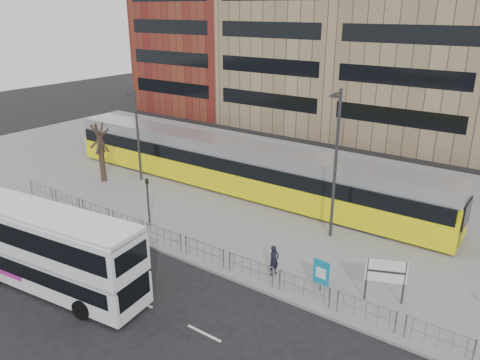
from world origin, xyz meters
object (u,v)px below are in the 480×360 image
Objects in this scene: station_sign at (386,273)px; bare_tree at (98,120)px; ad_panel at (321,273)px; pedestrian at (274,260)px; lamp_post_west at (137,132)px; tram at (237,167)px; double_decker_bus at (51,248)px; traffic_light_west at (148,196)px; lamp_post_east at (335,160)px.

bare_tree is (-23.42, 2.96, 3.37)m from station_sign.
pedestrian is (-2.59, -0.06, -0.15)m from ad_panel.
lamp_post_west reaches higher than bare_tree.
tram is at bearing 19.41° from lamp_post_west.
traffic_light_west is (-1.16, 7.41, -0.06)m from double_decker_bus.
lamp_post_west is (-7.51, -2.65, 2.06)m from tram.
pedestrian is at bearing -19.94° from lamp_post_west.
station_sign reaches higher than pedestrian.
station_sign is 7.47m from lamp_post_east.
station_sign is at bearing -43.53° from lamp_post_east.
tram is 9.80m from lamp_post_east.
pedestrian is at bearing 166.91° from station_sign.
pedestrian is at bearing -172.88° from ad_panel.
double_decker_bus is 0.33× the size of tram.
traffic_light_west is at bearing -39.34° from lamp_post_west.
lamp_post_west is (-21.28, 4.82, 2.43)m from station_sign.
bare_tree is at bearing -174.88° from lamp_post_east.
pedestrian is (8.17, 7.04, -1.23)m from double_decker_bus.
lamp_post_east is (-2.10, 5.53, 3.81)m from ad_panel.
traffic_light_west is 8.75m from lamp_post_west.
pedestrian is 0.23× the size of lamp_post_west.
lamp_post_east is at bearing 113.14° from station_sign.
bare_tree is at bearing 175.22° from ad_panel.
station_sign is 14.70m from traffic_light_west.
tram reaches higher than pedestrian.
station_sign is 0.69× the size of traffic_light_west.
traffic_light_west is at bearing 104.91° from pedestrian.
lamp_post_west is at bearing 114.30° from double_decker_bus.
pedestrian is at bearing -12.25° from bare_tree.
lamp_post_west reaches higher than pedestrian.
pedestrian is at bearing -94.96° from lamp_post_east.
pedestrian is at bearing 33.87° from double_decker_bus.
lamp_post_east is at bearing -0.68° from lamp_post_west.
traffic_light_west is at bearing -152.03° from lamp_post_east.
bare_tree is (-9.90, 10.97, 2.81)m from double_decker_bus.
double_decker_bus is at bearing 147.94° from pedestrian.
tram is 3.55× the size of lamp_post_east.
lamp_post_east reaches higher than double_decker_bus.
station_sign is 0.32× the size of bare_tree.
ad_panel is 0.23× the size of lamp_post_west.
double_decker_bus is at bearing -172.69° from station_sign.
traffic_light_west is at bearing -22.12° from bare_tree.
double_decker_bus reaches higher than traffic_light_west.
lamp_post_east is at bearing 48.69° from double_decker_bus.
double_decker_bus is 4.85× the size of station_sign.
ad_panel is at bearing -37.70° from tram.
traffic_light_west is 11.46m from lamp_post_east.
bare_tree is (-18.56, -1.66, 0.09)m from lamp_post_east.
tram is 19.19× the size of ad_panel.
double_decker_bus is 1.54× the size of bare_tree.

